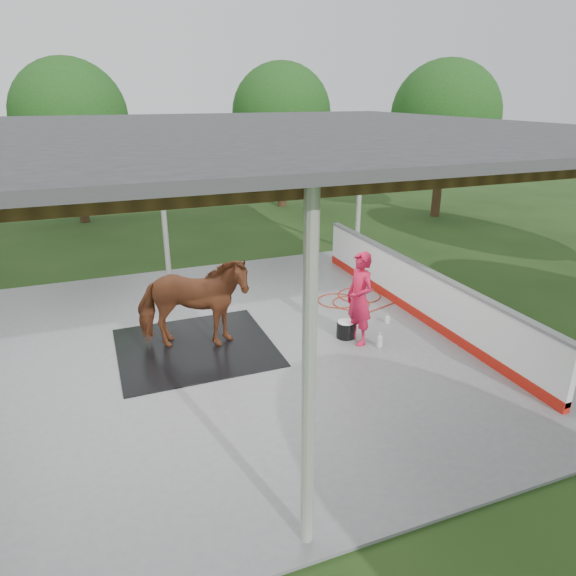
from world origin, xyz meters
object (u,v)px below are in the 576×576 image
object	(u,v)px
dasher_board	(417,291)
wash_bucket	(346,329)
handler	(360,298)
horse	(192,303)

from	to	relation	value
dasher_board	wash_bucket	size ratio (longest dim) A/B	21.75
dasher_board	handler	size ratio (longest dim) A/B	4.38
horse	wash_bucket	bearing A→B (deg)	-85.98
handler	wash_bucket	distance (m)	0.79
dasher_board	handler	distance (m)	1.97
horse	handler	size ratio (longest dim) A/B	1.16
horse	wash_bucket	world-z (taller)	horse
horse	handler	world-z (taller)	handler
dasher_board	wash_bucket	xyz separation A→B (m)	(-1.93, -0.44, -0.37)
dasher_board	handler	bearing A→B (deg)	-158.66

